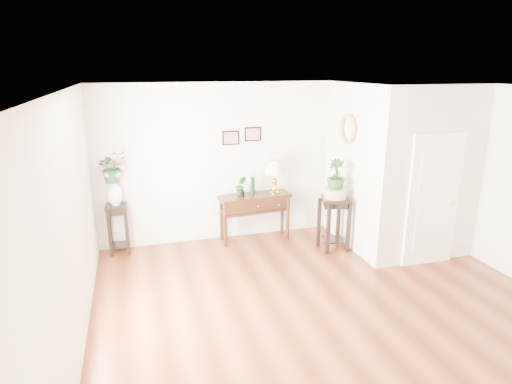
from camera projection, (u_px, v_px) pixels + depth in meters
name	position (u px, v px, depth m)	size (l,w,h in m)	color
floor	(328.00, 307.00, 5.64)	(6.00, 5.50, 0.02)	brown
ceiling	(339.00, 89.00, 4.85)	(6.00, 5.50, 0.02)	white
wall_back	(266.00, 161.00, 7.78)	(6.00, 0.02, 2.80)	beige
wall_left	(70.00, 231.00, 4.44)	(0.02, 5.50, 2.80)	beige
partition	(397.00, 165.00, 7.44)	(1.80, 1.95, 2.80)	beige
door	(433.00, 201.00, 6.62)	(0.90, 0.05, 2.10)	white
art_print_left	(231.00, 138.00, 7.46)	(0.30, 0.02, 0.25)	black
art_print_right	(253.00, 134.00, 7.55)	(0.30, 0.02, 0.25)	black
wall_ornament	(348.00, 129.00, 7.12)	(0.51, 0.51, 0.07)	tan
console_table	(255.00, 218.00, 7.71)	(1.28, 0.43, 0.86)	black
table_lamp	(275.00, 174.00, 7.59)	(0.35, 0.35, 0.62)	gold
green_vase	(253.00, 186.00, 7.54)	(0.07, 0.07, 0.34)	black
potted_plant	(241.00, 187.00, 7.48)	(0.19, 0.15, 0.34)	#1A481D
plant_stand_a	(118.00, 229.00, 7.17)	(0.33, 0.33, 0.85)	black
porcelain_vase	(115.00, 192.00, 6.99)	(0.25, 0.25, 0.43)	white
lily_arrangement	(112.00, 166.00, 6.87)	(0.47, 0.41, 0.52)	#1A481D
plant_stand_b	(334.00, 223.00, 7.33)	(0.44, 0.44, 0.92)	black
ceramic_bowl	(335.00, 193.00, 7.17)	(0.38, 0.38, 0.17)	tan
narcissus	(336.00, 175.00, 7.09)	(0.30, 0.30, 0.54)	#1A481D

